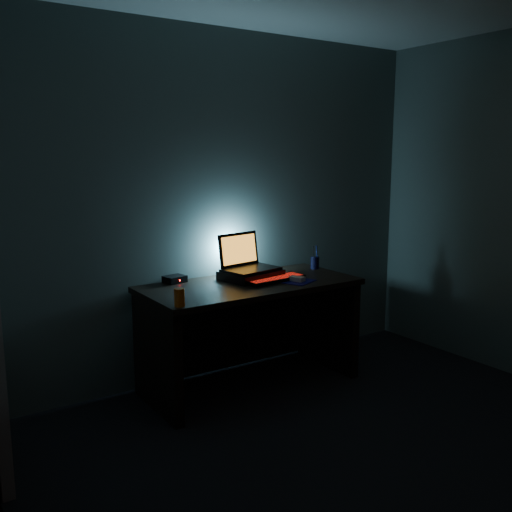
# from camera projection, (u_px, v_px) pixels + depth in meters

# --- Properties ---
(room) EXTENTS (3.50, 4.00, 2.50)m
(room) POSITION_uv_depth(u_px,v_px,m) (449.00, 241.00, 2.52)
(room) COLOR black
(room) RESTS_ON ground
(desk) EXTENTS (1.50, 0.70, 0.75)m
(desk) POSITION_uv_depth(u_px,v_px,m) (246.00, 317.00, 4.03)
(desk) COLOR black
(desk) RESTS_ON ground
(riser) EXTENTS (0.45, 0.37, 0.06)m
(riser) POSITION_uv_depth(u_px,v_px,m) (251.00, 275.00, 4.06)
(riser) COLOR black
(riser) RESTS_ON desk
(laptop) EXTENTS (0.42, 0.34, 0.26)m
(laptop) POSITION_uv_depth(u_px,v_px,m) (246.00, 261.00, 4.08)
(laptop) COLOR black
(laptop) RESTS_ON riser
(keyboard) EXTENTS (0.47, 0.19, 0.03)m
(keyboard) POSITION_uv_depth(u_px,v_px,m) (275.00, 279.00, 3.98)
(keyboard) COLOR black
(keyboard) RESTS_ON desk
(mousepad) EXTENTS (0.28, 0.27, 0.00)m
(mousepad) POSITION_uv_depth(u_px,v_px,m) (297.00, 281.00, 3.97)
(mousepad) COLOR #0B0B4E
(mousepad) RESTS_ON desk
(mouse) EXTENTS (0.10, 0.12, 0.03)m
(mouse) POSITION_uv_depth(u_px,v_px,m) (297.00, 279.00, 3.97)
(mouse) COLOR #9D9EA3
(mouse) RESTS_ON mousepad
(pen_cup) EXTENTS (0.08, 0.08, 0.09)m
(pen_cup) POSITION_uv_depth(u_px,v_px,m) (315.00, 263.00, 4.40)
(pen_cup) COLOR black
(pen_cup) RESTS_ON desk
(juice_glass) EXTENTS (0.08, 0.08, 0.11)m
(juice_glass) POSITION_uv_depth(u_px,v_px,m) (179.00, 297.00, 3.32)
(juice_glass) COLOR #D1520B
(juice_glass) RESTS_ON desk
(router) EXTENTS (0.16, 0.14, 0.05)m
(router) POSITION_uv_depth(u_px,v_px,m) (175.00, 279.00, 3.94)
(router) COLOR black
(router) RESTS_ON desk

